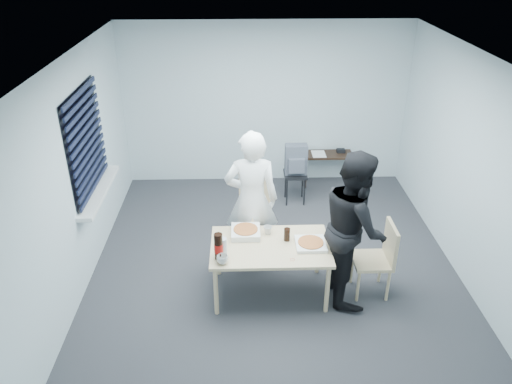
{
  "coord_description": "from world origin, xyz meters",
  "views": [
    {
      "loc": [
        -0.39,
        -5.14,
        3.76
      ],
      "look_at": [
        -0.22,
        0.1,
        1.0
      ],
      "focal_mm": 35.0,
      "sensor_mm": 36.0,
      "label": 1
    }
  ],
  "objects_px": {
    "chair_far": "(255,207)",
    "mug_a": "(222,259)",
    "side_table": "(327,158)",
    "person_black": "(354,227)",
    "backpack": "(296,160)",
    "chair_right": "(380,255)",
    "stool": "(295,180)",
    "dining_table": "(270,250)",
    "soda_bottle": "(219,247)",
    "mug_b": "(268,230)",
    "person_white": "(252,200)"
  },
  "relations": [
    {
      "from": "dining_table",
      "to": "person_black",
      "type": "bearing_deg",
      "value": -1.34
    },
    {
      "from": "dining_table",
      "to": "chair_far",
      "type": "xyz_separation_m",
      "value": [
        -0.14,
        1.12,
        -0.07
      ]
    },
    {
      "from": "chair_right",
      "to": "stool",
      "type": "xyz_separation_m",
      "value": [
        -0.73,
        2.21,
        -0.14
      ]
    },
    {
      "from": "chair_right",
      "to": "side_table",
      "type": "height_order",
      "value": "chair_right"
    },
    {
      "from": "mug_a",
      "to": "soda_bottle",
      "type": "relative_size",
      "value": 0.41
    },
    {
      "from": "chair_far",
      "to": "person_white",
      "type": "bearing_deg",
      "value": -96.31
    },
    {
      "from": "dining_table",
      "to": "stool",
      "type": "height_order",
      "value": "dining_table"
    },
    {
      "from": "person_black",
      "to": "stool",
      "type": "relative_size",
      "value": 3.67
    },
    {
      "from": "chair_far",
      "to": "side_table",
      "type": "height_order",
      "value": "chair_far"
    },
    {
      "from": "backpack",
      "to": "mug_a",
      "type": "height_order",
      "value": "backpack"
    },
    {
      "from": "chair_far",
      "to": "backpack",
      "type": "xyz_separation_m",
      "value": [
        0.65,
        1.05,
        0.19
      ]
    },
    {
      "from": "stool",
      "to": "chair_right",
      "type": "bearing_deg",
      "value": -71.65
    },
    {
      "from": "chair_far",
      "to": "backpack",
      "type": "relative_size",
      "value": 1.92
    },
    {
      "from": "chair_far",
      "to": "mug_a",
      "type": "height_order",
      "value": "chair_far"
    },
    {
      "from": "dining_table",
      "to": "side_table",
      "type": "distance_m",
      "value": 3.0
    },
    {
      "from": "chair_right",
      "to": "backpack",
      "type": "height_order",
      "value": "backpack"
    },
    {
      "from": "person_white",
      "to": "side_table",
      "type": "relative_size",
      "value": 2.2
    },
    {
      "from": "chair_far",
      "to": "person_black",
      "type": "xyz_separation_m",
      "value": [
        1.05,
        -1.14,
        0.37
      ]
    },
    {
      "from": "chair_right",
      "to": "mug_a",
      "type": "height_order",
      "value": "chair_right"
    },
    {
      "from": "mug_a",
      "to": "soda_bottle",
      "type": "xyz_separation_m",
      "value": [
        -0.04,
        0.09,
        0.1
      ]
    },
    {
      "from": "person_white",
      "to": "backpack",
      "type": "relative_size",
      "value": 3.83
    },
    {
      "from": "person_white",
      "to": "chair_far",
      "type": "bearing_deg",
      "value": -96.31
    },
    {
      "from": "person_black",
      "to": "backpack",
      "type": "xyz_separation_m",
      "value": [
        -0.41,
        2.19,
        -0.18
      ]
    },
    {
      "from": "dining_table",
      "to": "backpack",
      "type": "relative_size",
      "value": 2.87
    },
    {
      "from": "soda_bottle",
      "to": "mug_b",
      "type": "bearing_deg",
      "value": 40.89
    },
    {
      "from": "chair_far",
      "to": "person_black",
      "type": "bearing_deg",
      "value": -47.29
    },
    {
      "from": "person_black",
      "to": "stool",
      "type": "xyz_separation_m",
      "value": [
        -0.41,
        2.21,
        -0.51
      ]
    },
    {
      "from": "chair_far",
      "to": "chair_right",
      "type": "xyz_separation_m",
      "value": [
        1.38,
        -1.14,
        0.0
      ]
    },
    {
      "from": "person_white",
      "to": "chair_right",
      "type": "bearing_deg",
      "value": 155.91
    },
    {
      "from": "dining_table",
      "to": "side_table",
      "type": "bearing_deg",
      "value": 68.63
    },
    {
      "from": "dining_table",
      "to": "stool",
      "type": "relative_size",
      "value": 2.75
    },
    {
      "from": "side_table",
      "to": "backpack",
      "type": "distance_m",
      "value": 0.89
    },
    {
      "from": "mug_b",
      "to": "dining_table",
      "type": "bearing_deg",
      "value": -86.25
    },
    {
      "from": "chair_far",
      "to": "chair_right",
      "type": "distance_m",
      "value": 1.79
    },
    {
      "from": "side_table",
      "to": "backpack",
      "type": "bearing_deg",
      "value": -133.4
    },
    {
      "from": "chair_right",
      "to": "chair_far",
      "type": "bearing_deg",
      "value": 140.32
    },
    {
      "from": "chair_right",
      "to": "dining_table",
      "type": "bearing_deg",
      "value": 178.78
    },
    {
      "from": "mug_b",
      "to": "mug_a",
      "type": "bearing_deg",
      "value": -131.88
    },
    {
      "from": "side_table",
      "to": "person_black",
      "type": "bearing_deg",
      "value": -93.66
    },
    {
      "from": "dining_table",
      "to": "backpack",
      "type": "xyz_separation_m",
      "value": [
        0.51,
        2.17,
        0.12
      ]
    },
    {
      "from": "chair_right",
      "to": "backpack",
      "type": "bearing_deg",
      "value": 108.46
    },
    {
      "from": "chair_right",
      "to": "soda_bottle",
      "type": "relative_size",
      "value": 2.94
    },
    {
      "from": "side_table",
      "to": "stool",
      "type": "distance_m",
      "value": 0.85
    },
    {
      "from": "side_table",
      "to": "mug_b",
      "type": "bearing_deg",
      "value": -113.52
    },
    {
      "from": "chair_far",
      "to": "mug_a",
      "type": "relative_size",
      "value": 7.24
    },
    {
      "from": "person_black",
      "to": "dining_table",
      "type": "bearing_deg",
      "value": 88.66
    },
    {
      "from": "soda_bottle",
      "to": "stool",
      "type": "bearing_deg",
      "value": 66.11
    },
    {
      "from": "person_black",
      "to": "mug_b",
      "type": "distance_m",
      "value": 0.98
    },
    {
      "from": "person_black",
      "to": "soda_bottle",
      "type": "relative_size",
      "value": 5.84
    },
    {
      "from": "dining_table",
      "to": "soda_bottle",
      "type": "relative_size",
      "value": 4.38
    }
  ]
}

